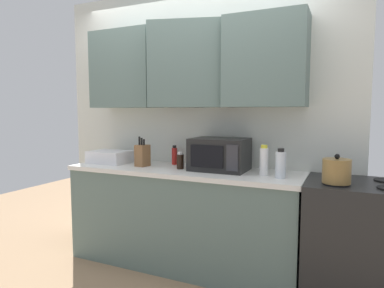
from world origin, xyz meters
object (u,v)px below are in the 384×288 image
bottle_soy_dark (180,161)px  bottle_red_sauce (174,155)px  dish_rack (110,157)px  microwave (220,154)px  bottle_clear_tall (281,164)px  stove_range (359,243)px  bottle_white_jar (264,161)px  knife_block (142,155)px  kettle (337,171)px

bottle_soy_dark → bottle_red_sauce: size_ratio=0.82×
dish_rack → bottle_red_sauce: bearing=15.8°
microwave → bottle_red_sauce: size_ratio=2.59×
dish_rack → bottle_clear_tall: size_ratio=1.64×
microwave → dish_rack: 1.15m
stove_range → bottle_white_jar: size_ratio=3.71×
bottle_clear_tall → bottle_white_jar: bottle_white_jar is taller
stove_range → bottle_clear_tall: size_ratio=3.94×
stove_range → bottle_soy_dark: size_ratio=6.00×
dish_rack → bottle_clear_tall: bottle_clear_tall is taller
microwave → bottle_soy_dark: (-0.34, -0.09, -0.07)m
bottle_clear_tall → bottle_soy_dark: size_ratio=1.52×
stove_range → bottle_clear_tall: (-0.57, -0.07, 0.56)m
knife_block → bottle_clear_tall: size_ratio=1.21×
knife_block → bottle_soy_dark: (0.39, 0.01, -0.03)m
kettle → dish_rack: kettle is taller
stove_range → kettle: (-0.17, -0.14, 0.55)m
bottle_red_sauce → bottle_white_jar: bearing=-12.6°
kettle → bottle_white_jar: bottle_white_jar is taller
microwave → bottle_white_jar: (0.41, -0.08, -0.02)m
knife_block → bottle_red_sauce: knife_block is taller
dish_rack → bottle_soy_dark: size_ratio=2.50×
stove_range → knife_block: knife_block is taller
bottle_clear_tall → bottle_soy_dark: bottle_clear_tall is taller
stove_range → bottle_red_sauce: size_ratio=4.93×
stove_range → dish_rack: (-2.26, 0.02, 0.51)m
bottle_clear_tall → bottle_soy_dark: bearing=176.3°
dish_rack → bottle_clear_tall: (1.69, -0.09, 0.05)m
stove_range → dish_rack: 2.32m
kettle → dish_rack: 2.10m
kettle → knife_block: knife_block is taller
dish_rack → bottle_red_sauce: (0.63, 0.18, 0.03)m
bottle_clear_tall → bottle_red_sauce: bearing=165.9°
bottle_soy_dark → bottle_red_sauce: (-0.17, 0.21, 0.01)m
stove_range → bottle_soy_dark: bearing=-179.7°
microwave → bottle_soy_dark: size_ratio=3.16×
bottle_red_sauce → dish_rack: bearing=-164.2°
bottle_soy_dark → bottle_white_jar: bottle_white_jar is taller
kettle → bottle_red_sauce: size_ratio=1.11×
stove_range → bottle_soy_dark: bottle_soy_dark is taller
stove_range → kettle: kettle is taller
bottle_clear_tall → bottle_white_jar: bearing=156.9°
bottle_clear_tall → bottle_white_jar: size_ratio=0.94×
stove_range → bottle_soy_dark: 1.55m
dish_rack → stove_range: bearing=-0.5°
kettle → microwave: microwave is taller
microwave → bottle_clear_tall: (0.55, -0.14, -0.03)m
stove_range → kettle: size_ratio=4.43×
kettle → dish_rack: bearing=175.6°
stove_range → microwave: size_ratio=1.90×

